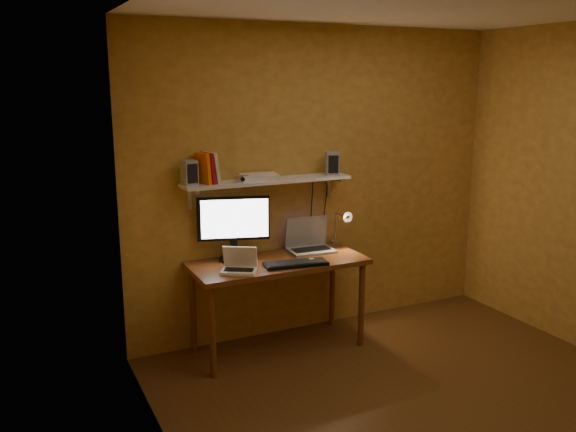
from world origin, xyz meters
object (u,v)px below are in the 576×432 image
wall_shelf (268,181)px  laptop (309,242)px  desk (278,271)px  router (259,177)px  keyboard (296,264)px  netbook (239,264)px  mouse (311,260)px  speaker_right (332,163)px  shelf_camera (242,179)px  monitor (233,225)px  speaker_left (189,173)px  desk_lamp (342,223)px

wall_shelf → laptop: 0.65m
desk → router: 0.76m
desk → keyboard: (0.07, -0.18, 0.10)m
router → laptop: bearing=-2.8°
netbook → mouse: 0.59m
speaker_right → shelf_camera: size_ratio=1.94×
monitor → mouse: 0.67m
netbook → speaker_left: speaker_left is taller
laptop → desk: bearing=-151.2°
speaker_left → speaker_right: speaker_right is taller
wall_shelf → desk_lamp: 0.77m
laptop → netbook: 0.79m
laptop → shelf_camera: (-0.60, -0.03, 0.58)m
laptop → desk_lamp: desk_lamp is taller
shelf_camera → mouse: bearing=-32.6°
wall_shelf → laptop: bearing=-5.0°
desk → wall_shelf: bearing=90.0°
monitor → shelf_camera: shelf_camera is taller
speaker_right → shelf_camera: 0.82m
netbook → mouse: bearing=28.7°
keyboard → router: router is taller
shelf_camera → keyboard: bearing=-45.6°
desk → shelf_camera: bearing=150.3°
laptop → speaker_right: (0.22, 0.01, 0.65)m
mouse → speaker_right: (0.36, 0.33, 0.70)m
laptop → mouse: laptop is taller
mouse → router: router is taller
keyboard → mouse: size_ratio=5.64×
wall_shelf → laptop: (0.36, -0.03, -0.54)m
monitor → desk: bearing=-12.3°
wall_shelf → speaker_right: size_ratio=7.39×
keyboard → laptop: bearing=58.1°
laptop → router: (-0.44, 0.02, 0.58)m
speaker_left → shelf_camera: (0.40, -0.07, -0.07)m
monitor → mouse: bearing=-15.1°
mouse → shelf_camera: bearing=159.8°
shelf_camera → router: (0.16, 0.05, -0.00)m
monitor → desk_lamp: bearing=14.1°
laptop → speaker_right: 0.68m
monitor → desk_lamp: monitor is taller
desk → netbook: 0.42m
speaker_left → wall_shelf: bearing=-10.7°
desk → speaker_right: (0.58, 0.18, 0.81)m
desk_lamp → desk: bearing=-169.2°
desk_lamp → speaker_left: bearing=176.7°
speaker_right → wall_shelf: bearing=-162.7°
mouse → shelf_camera: 0.84m
monitor → desk_lamp: (0.97, -0.04, -0.08)m
wall_shelf → monitor: size_ratio=2.52×
laptop → desk_lamp: 0.33m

